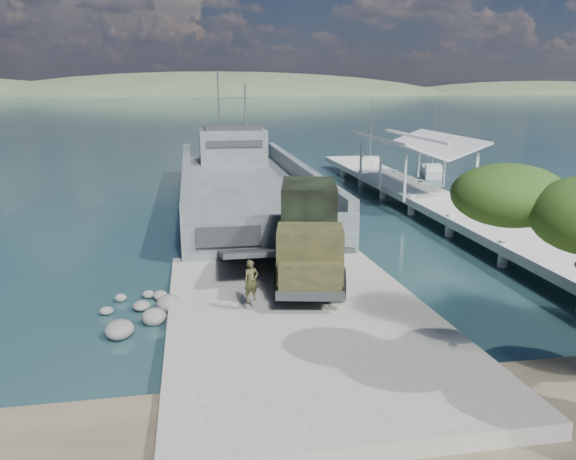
# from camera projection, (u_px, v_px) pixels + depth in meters

# --- Properties ---
(ground) EXTENTS (1400.00, 1400.00, 0.00)m
(ground) POSITION_uv_depth(u_px,v_px,m) (295.00, 313.00, 22.57)
(ground) COLOR #1B3B42
(ground) RESTS_ON ground
(boat_ramp) EXTENTS (10.00, 18.00, 0.50)m
(boat_ramp) POSITION_uv_depth(u_px,v_px,m) (300.00, 317.00, 21.55)
(boat_ramp) COLOR gray
(boat_ramp) RESTS_ON ground
(shoreline_rocks) EXTENTS (3.20, 5.60, 0.90)m
(shoreline_rocks) POSITION_uv_depth(u_px,v_px,m) (138.00, 319.00, 22.00)
(shoreline_rocks) COLOR #525250
(shoreline_rocks) RESTS_ON ground
(distant_headlands) EXTENTS (1000.00, 240.00, 48.00)m
(distant_headlands) POSITION_uv_depth(u_px,v_px,m) (240.00, 95.00, 565.03)
(distant_headlands) COLOR #3D5233
(distant_headlands) RESTS_ON ground
(pier) EXTENTS (6.40, 44.00, 6.10)m
(pier) POSITION_uv_depth(u_px,v_px,m) (418.00, 185.00, 42.26)
(pier) COLOR #B9BBAF
(pier) RESTS_ON ground
(landing_craft) EXTENTS (9.43, 36.67, 10.87)m
(landing_craft) POSITION_uv_depth(u_px,v_px,m) (244.00, 191.00, 43.78)
(landing_craft) COLOR #414A4D
(landing_craft) RESTS_ON ground
(military_truck) EXTENTS (4.26, 8.92, 3.98)m
(military_truck) POSITION_uv_depth(u_px,v_px,m) (309.00, 233.00, 25.09)
(military_truck) COLOR black
(military_truck) RESTS_ON boat_ramp
(soldier) EXTENTS (0.69, 0.56, 1.61)m
(soldier) POSITION_uv_depth(u_px,v_px,m) (251.00, 291.00, 21.32)
(soldier) COLOR black
(soldier) RESTS_ON boat_ramp
(sailboat_near) EXTENTS (3.51, 6.22, 7.28)m
(sailboat_near) POSITION_uv_depth(u_px,v_px,m) (432.00, 172.00, 57.15)
(sailboat_near) COLOR beige
(sailboat_near) RESTS_ON ground
(sailboat_far) EXTENTS (2.97, 6.55, 7.70)m
(sailboat_far) POSITION_uv_depth(u_px,v_px,m) (370.00, 164.00, 62.60)
(sailboat_far) COLOR beige
(sailboat_far) RESTS_ON ground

